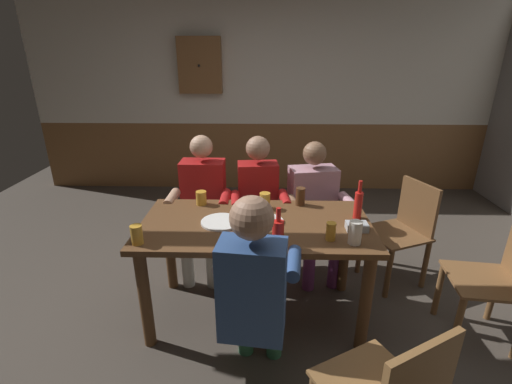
# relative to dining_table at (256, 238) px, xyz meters

# --- Properties ---
(ground_plane) EXTENTS (7.42, 7.42, 0.00)m
(ground_plane) POSITION_rel_dining_table_xyz_m (0.00, 0.15, -0.65)
(ground_plane) COLOR #423A33
(back_wall_upper) EXTENTS (6.19, 0.12, 1.69)m
(back_wall_upper) POSITION_rel_dining_table_xyz_m (0.00, 2.80, 1.14)
(back_wall_upper) COLOR beige
(back_wall_wainscot) EXTENTS (6.19, 0.12, 0.94)m
(back_wall_wainscot) POSITION_rel_dining_table_xyz_m (0.00, 2.80, -0.18)
(back_wall_wainscot) COLOR brown
(back_wall_wainscot) RESTS_ON ground_plane
(dining_table) EXTENTS (1.59, 0.81, 0.77)m
(dining_table) POSITION_rel_dining_table_xyz_m (0.00, 0.00, 0.00)
(dining_table) COLOR brown
(dining_table) RESTS_ON ground_plane
(person_0) EXTENTS (0.52, 0.52, 1.23)m
(person_0) POSITION_rel_dining_table_xyz_m (-0.48, 0.63, 0.02)
(person_0) COLOR #AD1919
(person_0) RESTS_ON ground_plane
(person_1) EXTENTS (0.51, 0.54, 1.22)m
(person_1) POSITION_rel_dining_table_xyz_m (0.01, 0.62, 0.01)
(person_1) COLOR #AD1919
(person_1) RESTS_ON ground_plane
(person_2) EXTENTS (0.58, 0.59, 1.18)m
(person_2) POSITION_rel_dining_table_xyz_m (0.49, 0.63, -0.00)
(person_2) COLOR #B78493
(person_2) RESTS_ON ground_plane
(person_3) EXTENTS (0.51, 0.53, 1.25)m
(person_3) POSITION_rel_dining_table_xyz_m (0.01, -0.64, 0.04)
(person_3) COLOR #2D4C84
(person_3) RESTS_ON ground_plane
(chair_empty_near_right) EXTENTS (0.49, 0.49, 0.88)m
(chair_empty_near_right) POSITION_rel_dining_table_xyz_m (1.61, -0.19, -0.17)
(chair_empty_near_right) COLOR brown
(chair_empty_near_right) RESTS_ON ground_plane
(chair_empty_far_end) EXTENTS (0.57, 0.57, 0.88)m
(chair_empty_far_end) POSITION_rel_dining_table_xyz_m (1.23, 0.51, -0.17)
(chair_empty_far_end) COLOR brown
(chair_empty_far_end) RESTS_ON ground_plane
(table_candle) EXTENTS (0.04, 0.04, 0.08)m
(table_candle) POSITION_rel_dining_table_xyz_m (-0.02, 0.21, 0.16)
(table_candle) COLOR #F9E08C
(table_candle) RESTS_ON dining_table
(condiment_caddy) EXTENTS (0.14, 0.10, 0.05)m
(condiment_caddy) POSITION_rel_dining_table_xyz_m (0.67, -0.09, 0.15)
(condiment_caddy) COLOR #B2B7BC
(condiment_caddy) RESTS_ON dining_table
(plate_0) EXTENTS (0.27, 0.27, 0.01)m
(plate_0) POSITION_rel_dining_table_xyz_m (-0.24, -0.01, 0.13)
(plate_0) COLOR white
(plate_0) RESTS_ON dining_table
(plate_1) EXTENTS (0.24, 0.24, 0.01)m
(plate_1) POSITION_rel_dining_table_xyz_m (0.07, 0.01, 0.13)
(plate_1) COLOR white
(plate_1) RESTS_ON dining_table
(bottle_0) EXTENTS (0.07, 0.07, 0.25)m
(bottle_0) POSITION_rel_dining_table_xyz_m (0.14, -0.32, 0.22)
(bottle_0) COLOR red
(bottle_0) RESTS_ON dining_table
(bottle_1) EXTENTS (0.06, 0.06, 0.28)m
(bottle_1) POSITION_rel_dining_table_xyz_m (0.72, 0.09, 0.23)
(bottle_1) COLOR red
(bottle_1) RESTS_ON dining_table
(pint_glass_0) EXTENTS (0.08, 0.08, 0.11)m
(pint_glass_0) POSITION_rel_dining_table_xyz_m (-0.43, 0.31, 0.18)
(pint_glass_0) COLOR gold
(pint_glass_0) RESTS_ON dining_table
(pint_glass_1) EXTENTS (0.07, 0.07, 0.12)m
(pint_glass_1) POSITION_rel_dining_table_xyz_m (-0.72, -0.31, 0.18)
(pint_glass_1) COLOR gold
(pint_glass_1) RESTS_ON dining_table
(pint_glass_2) EXTENTS (0.08, 0.08, 0.15)m
(pint_glass_2) POSITION_rel_dining_table_xyz_m (0.62, -0.27, 0.20)
(pint_glass_2) COLOR white
(pint_glass_2) RESTS_ON dining_table
(pint_glass_3) EXTENTS (0.06, 0.06, 0.12)m
(pint_glass_3) POSITION_rel_dining_table_xyz_m (0.48, -0.23, 0.18)
(pint_glass_3) COLOR gold
(pint_glass_3) RESTS_ON dining_table
(pint_glass_4) EXTENTS (0.08, 0.08, 0.12)m
(pint_glass_4) POSITION_rel_dining_table_xyz_m (0.06, 0.25, 0.18)
(pint_glass_4) COLOR gold
(pint_glass_4) RESTS_ON dining_table
(pint_glass_5) EXTENTS (0.07, 0.07, 0.14)m
(pint_glass_5) POSITION_rel_dining_table_xyz_m (0.33, 0.32, 0.19)
(pint_glass_5) COLOR #4C2D19
(pint_glass_5) RESTS_ON dining_table
(wall_dart_cabinet) EXTENTS (0.56, 0.15, 0.70)m
(wall_dart_cabinet) POSITION_rel_dining_table_xyz_m (-0.79, 2.67, 1.06)
(wall_dart_cabinet) COLOR brown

